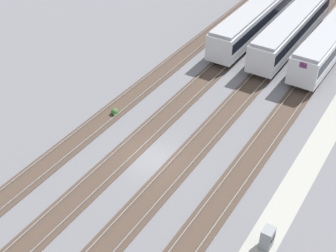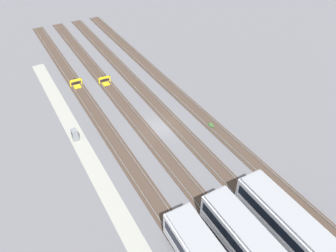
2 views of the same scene
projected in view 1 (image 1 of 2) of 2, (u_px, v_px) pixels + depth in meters
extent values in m
plane|color=slate|center=(153.00, 159.00, 36.42)|extent=(400.00, 400.00, 0.00)
cube|color=#9E9E93|center=(280.00, 212.00, 31.99)|extent=(54.00, 2.00, 0.01)
cube|color=#47382D|center=(229.00, 190.00, 33.63)|extent=(90.00, 2.23, 0.06)
cube|color=slate|center=(220.00, 185.00, 33.88)|extent=(90.00, 0.07, 0.15)
cube|color=slate|center=(238.00, 193.00, 33.27)|extent=(90.00, 0.07, 0.15)
cube|color=#47382D|center=(177.00, 169.00, 35.48)|extent=(90.00, 2.24, 0.06)
cube|color=slate|center=(169.00, 164.00, 35.72)|extent=(90.00, 0.07, 0.15)
cube|color=slate|center=(185.00, 171.00, 35.11)|extent=(90.00, 0.07, 0.15)
cube|color=#47382D|center=(130.00, 149.00, 37.33)|extent=(90.00, 2.24, 0.06)
cube|color=slate|center=(123.00, 145.00, 37.57)|extent=(90.00, 0.07, 0.15)
cube|color=slate|center=(138.00, 151.00, 36.96)|extent=(90.00, 0.07, 0.15)
cube|color=#47382D|center=(88.00, 131.00, 39.18)|extent=(90.00, 2.23, 0.06)
cube|color=slate|center=(81.00, 128.00, 39.42)|extent=(90.00, 0.07, 0.15)
cube|color=slate|center=(95.00, 133.00, 38.81)|extent=(90.00, 0.07, 0.15)
cube|color=silver|center=(292.00, 28.00, 50.50)|extent=(18.01, 2.84, 2.70)
cube|color=black|center=(293.00, 26.00, 50.30)|extent=(17.29, 2.88, 1.08)
cube|color=#B2B5BA|center=(291.00, 35.00, 50.95)|extent=(17.65, 2.87, 0.54)
cube|color=#999BA0|center=(294.00, 15.00, 49.60)|extent=(17.47, 2.56, 0.30)
cube|color=#B21E99|center=(261.00, 54.00, 43.81)|extent=(0.08, 0.70, 0.56)
cube|color=black|center=(306.00, 24.00, 55.31)|extent=(3.61, 2.25, 0.70)
cube|color=black|center=(270.00, 64.00, 47.73)|extent=(3.61, 2.25, 0.70)
cube|color=silver|center=(254.00, 19.00, 52.37)|extent=(18.01, 2.86, 2.70)
cube|color=black|center=(255.00, 17.00, 52.17)|extent=(17.29, 2.89, 1.08)
cube|color=#B2B5BA|center=(254.00, 26.00, 52.82)|extent=(17.65, 2.88, 0.54)
cube|color=#999BA0|center=(256.00, 7.00, 51.47)|extent=(17.47, 2.57, 0.30)
cube|color=#B21E99|center=(218.00, 42.00, 45.70)|extent=(0.08, 0.70, 0.56)
cube|color=black|center=(271.00, 16.00, 57.16)|extent=(3.61, 2.25, 0.70)
cube|color=black|center=(231.00, 53.00, 49.61)|extent=(3.61, 2.25, 0.70)
cube|color=silver|center=(332.00, 38.00, 48.66)|extent=(18.06, 3.19, 2.70)
cube|color=black|center=(333.00, 35.00, 48.46)|extent=(17.34, 3.22, 1.08)
cube|color=#B2B5BA|center=(331.00, 44.00, 49.11)|extent=(17.70, 3.21, 0.54)
cube|color=#999BA0|center=(335.00, 24.00, 47.76)|extent=(17.51, 2.90, 0.30)
cube|color=#B21E99|center=(303.00, 65.00, 42.07)|extent=(0.10, 0.70, 0.56)
cube|color=black|center=(311.00, 75.00, 45.95)|extent=(3.65, 2.32, 0.70)
cube|color=gray|center=(267.00, 238.00, 29.16)|extent=(0.90, 0.70, 1.60)
cube|color=#333338|center=(273.00, 238.00, 28.86)|extent=(0.70, 0.04, 0.36)
sphere|color=#38602D|center=(115.00, 112.00, 41.03)|extent=(0.64, 0.64, 0.64)
sphere|color=#38602D|center=(116.00, 111.00, 41.34)|extent=(0.44, 0.44, 0.44)
sphere|color=#38602D|center=(115.00, 115.00, 40.89)|extent=(0.36, 0.36, 0.36)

